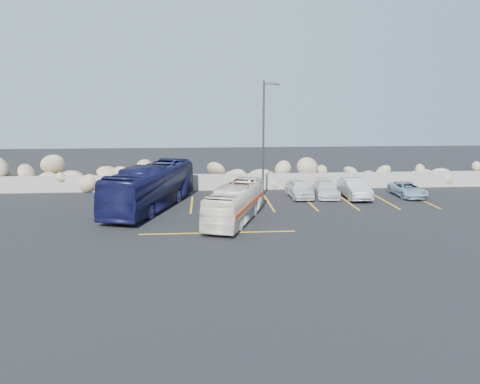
{
  "coord_description": "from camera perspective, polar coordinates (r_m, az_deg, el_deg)",
  "views": [
    {
      "loc": [
        -1.64,
        -22.94,
        6.66
      ],
      "look_at": [
        0.44,
        4.0,
        1.38
      ],
      "focal_mm": 35.0,
      "sensor_mm": 36.0,
      "label": 1
    }
  ],
  "objects": [
    {
      "name": "tour_coach",
      "position": [
        29.64,
        -10.82,
        0.6
      ],
      "size": [
        5.09,
        10.11,
        2.75
      ],
      "primitive_type": "imported",
      "rotation": [
        0.0,
        0.0,
        -0.3
      ],
      "color": "#0F1033",
      "rests_on": "ground"
    },
    {
      "name": "car_b",
      "position": [
        33.41,
        13.78,
        0.43
      ],
      "size": [
        1.49,
        4.14,
        1.36
      ],
      "primitive_type": "imported",
      "rotation": [
        0.0,
        0.0,
        -0.01
      ],
      "color": "#B2B2B7",
      "rests_on": "ground"
    },
    {
      "name": "parking_lines",
      "position": [
        29.94,
        7.82,
        -1.88
      ],
      "size": [
        18.16,
        9.36,
        0.01
      ],
      "color": "gold",
      "rests_on": "ground"
    },
    {
      "name": "vintage_bus",
      "position": [
        26.17,
        -0.55,
        -1.36
      ],
      "size": [
        4.02,
        7.55,
        2.06
      ],
      "primitive_type": "imported",
      "rotation": [
        0.0,
        0.0,
        -0.33
      ],
      "color": "silver",
      "rests_on": "ground"
    },
    {
      "name": "car_a",
      "position": [
        32.89,
        7.24,
        0.4
      ],
      "size": [
        1.64,
        3.71,
        1.24
      ],
      "primitive_type": "imported",
      "rotation": [
        0.0,
        0.0,
        0.05
      ],
      "color": "silver",
      "rests_on": "ground"
    },
    {
      "name": "lamppost",
      "position": [
        32.8,
        2.97,
        6.92
      ],
      "size": [
        1.14,
        0.18,
        8.0
      ],
      "color": "#322E2C",
      "rests_on": "ground"
    },
    {
      "name": "car_d",
      "position": [
        35.04,
        19.77,
        0.31
      ],
      "size": [
        1.72,
        3.71,
        1.03
      ],
      "primitive_type": "imported",
      "rotation": [
        0.0,
        0.0,
        -0.0
      ],
      "color": "#7E9CB2",
      "rests_on": "ground"
    },
    {
      "name": "ground",
      "position": [
        23.94,
        -0.31,
        -5.08
      ],
      "size": [
        90.0,
        90.0,
        0.0
      ],
      "primitive_type": "plane",
      "color": "black",
      "rests_on": "ground"
    },
    {
      "name": "seawall",
      "position": [
        35.5,
        -1.7,
        1.23
      ],
      "size": [
        60.0,
        0.4,
        1.2
      ],
      "primitive_type": "cube",
      "color": "gray",
      "rests_on": "ground"
    },
    {
      "name": "car_c",
      "position": [
        33.43,
        10.39,
        0.35
      ],
      "size": [
        1.79,
        3.87,
        1.1
      ],
      "primitive_type": "imported",
      "rotation": [
        0.0,
        0.0,
        -0.07
      ],
      "color": "silver",
      "rests_on": "ground"
    },
    {
      "name": "riprap_pile",
      "position": [
        36.57,
        -1.8,
        2.63
      ],
      "size": [
        54.0,
        2.8,
        2.6
      ],
      "primitive_type": null,
      "color": "#917F5F",
      "rests_on": "ground"
    }
  ]
}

